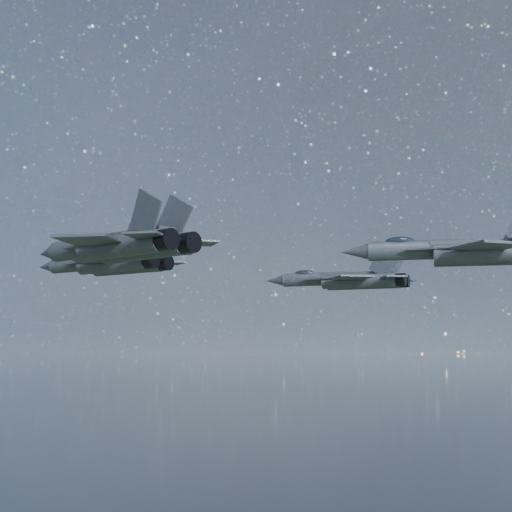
% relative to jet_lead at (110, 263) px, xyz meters
% --- Properties ---
extents(jet_lead, '(18.34, 12.85, 4.62)m').
position_rel_jet_lead_xyz_m(jet_lead, '(0.00, 0.00, 0.00)').
color(jet_lead, '#32393F').
extents(jet_left, '(17.63, 12.34, 4.44)m').
position_rel_jet_lead_xyz_m(jet_left, '(17.30, 21.39, -0.67)').
color(jet_left, '#32393F').
extents(jet_right, '(17.63, 12.01, 4.43)m').
position_rel_jet_lead_xyz_m(jet_right, '(15.42, -18.18, -1.44)').
color(jet_right, '#32393F').
extents(jet_slot, '(18.18, 12.34, 4.57)m').
position_rel_jet_lead_xyz_m(jet_slot, '(35.63, 1.02, -0.88)').
color(jet_slot, '#32393F').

